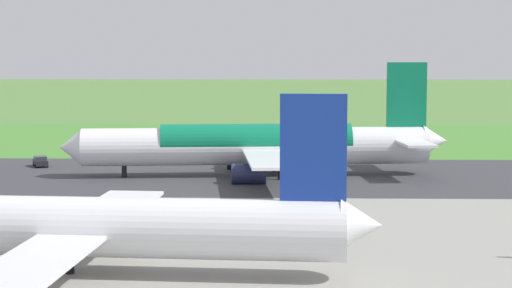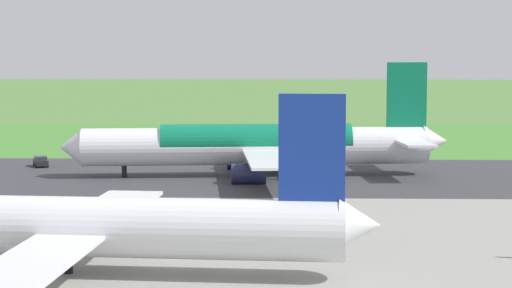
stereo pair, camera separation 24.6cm
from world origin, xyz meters
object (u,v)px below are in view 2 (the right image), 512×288
(airliner_parked_mid, at_px, (71,225))
(no_stopping_sign, at_px, (294,133))
(airliner_main, at_px, (259,145))
(service_car_followme, at_px, (41,161))
(traffic_cone_orange, at_px, (278,140))

(airliner_parked_mid, height_order, no_stopping_sign, airliner_parked_mid)
(no_stopping_sign, bearing_deg, airliner_parked_mid, 80.35)
(airliner_main, distance_m, service_car_followme, 34.47)
(no_stopping_sign, bearing_deg, service_car_followme, 48.25)
(service_car_followme, bearing_deg, airliner_main, 164.44)
(no_stopping_sign, relative_size, traffic_cone_orange, 4.14)
(airliner_main, bearing_deg, traffic_cone_orange, -92.68)
(airliner_main, distance_m, airliner_parked_mid, 58.82)
(no_stopping_sign, distance_m, traffic_cone_orange, 5.18)
(airliner_main, height_order, traffic_cone_orange, airliner_main)
(no_stopping_sign, bearing_deg, traffic_cone_orange, 51.48)
(airliner_parked_mid, height_order, traffic_cone_orange, airliner_parked_mid)
(airliner_main, relative_size, airliner_parked_mid, 1.10)
(airliner_parked_mid, bearing_deg, no_stopping_sign, -99.65)
(airliner_main, xyz_separation_m, airliner_parked_mid, (13.22, 57.32, -0.43))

